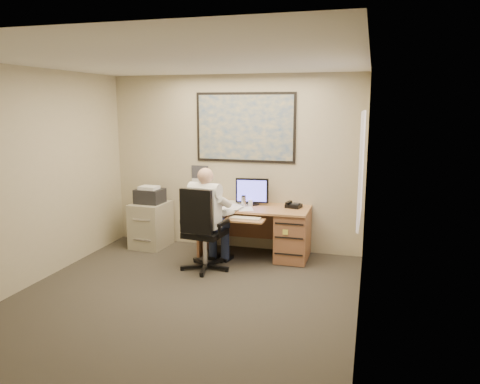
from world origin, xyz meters
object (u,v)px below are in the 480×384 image
(office_chair, at_px, (204,246))
(person, at_px, (206,219))
(desk, at_px, (277,228))
(filing_cabinet, at_px, (151,221))

(office_chair, xyz_separation_m, person, (-0.01, 0.08, 0.37))
(office_chair, relative_size, person, 0.82)
(desk, height_order, person, person)
(filing_cabinet, bearing_deg, office_chair, -30.57)
(office_chair, height_order, person, person)
(desk, distance_m, filing_cabinet, 2.04)
(desk, bearing_deg, office_chair, -135.64)
(desk, distance_m, office_chair, 1.18)
(person, bearing_deg, filing_cabinet, 158.75)
(desk, distance_m, person, 1.15)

